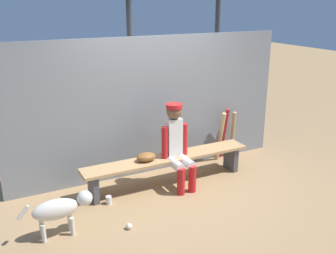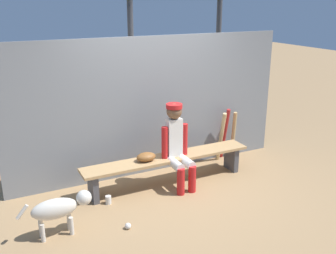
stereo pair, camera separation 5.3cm
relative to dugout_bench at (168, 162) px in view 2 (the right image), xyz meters
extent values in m
plane|color=#9E7A51|center=(0.00, 0.00, -0.34)|extent=(30.00, 30.00, 0.00)
cube|color=gray|center=(0.00, 0.53, 0.71)|extent=(4.43, 0.03, 2.09)
cube|color=tan|center=(0.00, 0.00, 0.07)|extent=(2.54, 0.36, 0.04)
cube|color=#4C4C51|center=(-1.12, 0.00, -0.14)|extent=(0.08, 0.29, 0.39)
cube|color=#4C4C51|center=(1.12, 0.00, -0.14)|extent=(0.08, 0.29, 0.39)
cube|color=silver|center=(0.10, 0.00, 0.37)|extent=(0.22, 0.13, 0.56)
sphere|color=brown|center=(0.10, 0.00, 0.76)|extent=(0.22, 0.22, 0.22)
cylinder|color=red|center=(0.10, 0.00, 0.83)|extent=(0.23, 0.23, 0.06)
cylinder|color=silver|center=(0.01, -0.19, 0.05)|extent=(0.13, 0.38, 0.13)
cylinder|color=red|center=(0.01, -0.38, -0.14)|extent=(0.11, 0.11, 0.39)
cylinder|color=red|center=(-0.06, -0.02, 0.32)|extent=(0.09, 0.09, 0.47)
cylinder|color=silver|center=(0.19, -0.19, 0.05)|extent=(0.13, 0.38, 0.13)
cylinder|color=red|center=(0.19, -0.38, -0.14)|extent=(0.11, 0.11, 0.39)
cylinder|color=red|center=(0.26, -0.02, 0.32)|extent=(0.09, 0.09, 0.47)
ellipsoid|color=brown|center=(-0.34, 0.00, 0.15)|extent=(0.28, 0.20, 0.12)
cylinder|color=tan|center=(1.15, 0.35, 0.10)|extent=(0.09, 0.26, 0.87)
cylinder|color=#B22323|center=(1.28, 0.43, 0.11)|extent=(0.07, 0.23, 0.89)
cylinder|color=tan|center=(1.45, 0.43, 0.07)|extent=(0.09, 0.15, 0.80)
sphere|color=white|center=(-0.96, -0.86, -0.30)|extent=(0.07, 0.07, 0.07)
cylinder|color=silver|center=(-0.98, -0.18, -0.28)|extent=(0.08, 0.08, 0.11)
cylinder|color=silver|center=(0.00, 0.03, 0.14)|extent=(0.08, 0.08, 0.11)
cylinder|color=#3F3F42|center=(0.14, 1.72, 0.95)|extent=(0.10, 0.10, 2.58)
cylinder|color=#3F3F42|center=(1.94, 1.72, 0.95)|extent=(0.10, 0.10, 2.58)
ellipsoid|color=beige|center=(-1.74, -0.62, 0.00)|extent=(0.52, 0.20, 0.24)
sphere|color=beige|center=(-1.40, -0.62, 0.06)|extent=(0.18, 0.18, 0.18)
cylinder|color=beige|center=(-2.08, -0.62, 0.05)|extent=(0.15, 0.04, 0.16)
cylinder|color=beige|center=(-1.58, -0.56, -0.23)|extent=(0.05, 0.05, 0.22)
cylinder|color=beige|center=(-1.58, -0.68, -0.23)|extent=(0.05, 0.05, 0.22)
cylinder|color=beige|center=(-1.90, -0.56, -0.23)|extent=(0.05, 0.05, 0.22)
cylinder|color=beige|center=(-1.90, -0.68, -0.23)|extent=(0.05, 0.05, 0.22)
camera|label=1|loc=(-2.37, -4.64, 2.25)|focal=41.70mm
camera|label=2|loc=(-2.33, -4.66, 2.25)|focal=41.70mm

